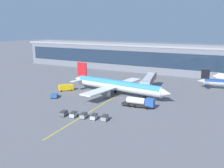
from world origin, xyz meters
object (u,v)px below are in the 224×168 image
at_px(fuel_tanker, 140,102).
at_px(baggage_cart_3, 94,117).
at_px(baggage_cart_4, 105,118).
at_px(pushback_tug, 54,96).
at_px(baggage_cart_0, 64,113).
at_px(baggage_cart_2, 84,116).
at_px(lavatory_truck, 66,87).
at_px(baggage_cart_1, 74,114).
at_px(main_airliner, 117,85).

xyz_separation_m(fuel_tanker, baggage_cart_3, (-7.22, -16.59, -0.96)).
relative_size(baggage_cart_3, baggage_cart_4, 1.00).
bearing_deg(fuel_tanker, pushback_tug, -171.83).
bearing_deg(fuel_tanker, baggage_cart_0, -131.92).
xyz_separation_m(baggage_cart_0, baggage_cart_2, (6.27, 1.28, 0.00)).
distance_m(pushback_tug, baggage_cart_2, 25.36).
bearing_deg(baggage_cart_2, lavatory_truck, 137.47).
bearing_deg(pushback_tug, lavatory_truck, 107.03).
height_order(fuel_tanker, baggage_cart_1, fuel_tanker).
height_order(main_airliner, fuel_tanker, main_airliner).
distance_m(fuel_tanker, baggage_cart_4, 16.49).
height_order(fuel_tanker, pushback_tug, fuel_tanker).
relative_size(pushback_tug, lavatory_truck, 0.75).
height_order(lavatory_truck, baggage_cart_1, lavatory_truck).
bearing_deg(main_airliner, lavatory_truck, -167.96).
relative_size(lavatory_truck, baggage_cart_1, 2.05).
relative_size(baggage_cart_2, baggage_cart_4, 1.00).
relative_size(fuel_tanker, baggage_cart_4, 3.78).
bearing_deg(baggage_cart_2, fuel_tanker, 59.00).
xyz_separation_m(lavatory_truck, baggage_cart_4, (31.53, -21.88, -0.64)).
height_order(baggage_cart_1, baggage_cart_2, same).
bearing_deg(pushback_tug, baggage_cart_3, -25.40).
xyz_separation_m(pushback_tug, baggage_cart_0, (15.74, -13.87, -0.07)).
relative_size(main_airliner, fuel_tanker, 4.02).
height_order(lavatory_truck, baggage_cart_0, lavatory_truck).
distance_m(baggage_cart_1, baggage_cart_3, 6.40).
bearing_deg(baggage_cart_4, pushback_tug, 158.22).
xyz_separation_m(main_airliner, baggage_cart_4, (10.03, -26.47, -2.93)).
bearing_deg(baggage_cart_3, baggage_cart_0, -168.45).
bearing_deg(baggage_cart_1, baggage_cart_3, 11.55).
bearing_deg(baggage_cart_1, baggage_cart_2, 11.55).
bearing_deg(baggage_cart_4, fuel_tanker, 75.64).
height_order(main_airliner, pushback_tug, main_airliner).
bearing_deg(baggage_cart_0, fuel_tanker, 48.08).
relative_size(baggage_cart_2, baggage_cart_3, 1.00).
distance_m(main_airliner, pushback_tug, 23.91).
height_order(baggage_cart_0, baggage_cart_3, same).
xyz_separation_m(baggage_cart_0, baggage_cart_1, (3.14, 0.64, 0.00)).
relative_size(baggage_cart_0, baggage_cart_4, 1.00).
bearing_deg(fuel_tanker, lavatory_truck, 170.54).
xyz_separation_m(baggage_cart_3, baggage_cart_4, (3.14, 0.64, 0.00)).
height_order(pushback_tug, baggage_cart_1, baggage_cart_1).
relative_size(pushback_tug, baggage_cart_1, 1.53).
bearing_deg(baggage_cart_4, baggage_cart_2, -168.45).
bearing_deg(baggage_cart_0, lavatory_truck, 127.83).
height_order(pushback_tug, lavatory_truck, lavatory_truck).
relative_size(pushback_tug, baggage_cart_3, 1.53).
bearing_deg(pushback_tug, baggage_cart_2, -29.75).
bearing_deg(baggage_cart_0, pushback_tug, 138.63).
bearing_deg(pushback_tug, fuel_tanker, 8.17).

